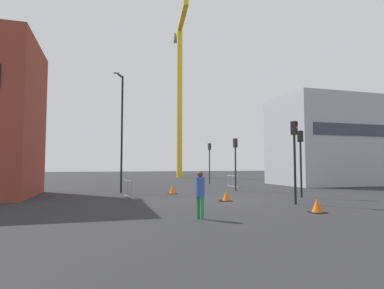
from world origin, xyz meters
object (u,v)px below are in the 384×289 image
object	(u,v)px
traffic_light_near	(235,156)
traffic_cone_orange	(172,190)
streetlamp_tall	(121,125)
traffic_light_corner	(295,149)
construction_crane	(180,80)
traffic_light_verge	(301,153)
pedestrian_walking	(200,191)
traffic_cone_by_barrier	(226,196)
traffic_cone_on_verge	(317,206)
traffic_light_far	(210,157)

from	to	relation	value
traffic_light_near	traffic_cone_orange	size ratio (longest dim) A/B	6.54
streetlamp_tall	traffic_light_corner	distance (m)	12.32
construction_crane	traffic_light_verge	size ratio (longest dim) A/B	6.01
streetlamp_tall	pedestrian_walking	size ratio (longest dim) A/B	4.75
construction_crane	pedestrian_walking	world-z (taller)	construction_crane
pedestrian_walking	traffic_cone_orange	xyz separation A→B (m)	(1.17, 10.19, -0.76)
traffic_light_corner	streetlamp_tall	bearing A→B (deg)	133.24
pedestrian_walking	traffic_cone_by_barrier	size ratio (longest dim) A/B	3.06
traffic_cone_orange	traffic_cone_by_barrier	bearing A→B (deg)	-68.55
streetlamp_tall	traffic_cone_on_verge	xyz separation A→B (m)	(7.54, -11.53, -4.60)
construction_crane	traffic_light_verge	world-z (taller)	construction_crane
traffic_light_corner	traffic_cone_on_verge	distance (m)	3.79
streetlamp_tall	pedestrian_walking	bearing A→B (deg)	-78.85
traffic_light_verge	traffic_cone_orange	xyz separation A→B (m)	(-7.23, 4.47, -2.50)
construction_crane	traffic_light_corner	world-z (taller)	construction_crane
traffic_light_near	traffic_light_verge	bearing A→B (deg)	-70.87
construction_crane	traffic_cone_on_verge	distance (m)	40.47
pedestrian_walking	traffic_cone_orange	bearing A→B (deg)	83.44
construction_crane	pedestrian_walking	distance (m)	41.04
traffic_light_verge	traffic_cone_by_barrier	world-z (taller)	traffic_light_verge
traffic_light_verge	traffic_light_near	size ratio (longest dim) A/B	1.02
traffic_cone_by_barrier	traffic_light_verge	bearing A→B (deg)	6.03
construction_crane	traffic_cone_on_verge	world-z (taller)	construction_crane
pedestrian_walking	traffic_cone_by_barrier	xyz separation A→B (m)	(3.14, 5.16, -0.78)
streetlamp_tall	traffic_cone_orange	distance (m)	5.94
streetlamp_tall	traffic_light_far	xyz separation A→B (m)	(9.58, 8.24, -2.01)
traffic_light_corner	pedestrian_walking	distance (m)	6.89
traffic_light_near	pedestrian_walking	bearing A→B (deg)	-119.66
streetlamp_tall	traffic_light_far	distance (m)	12.80
pedestrian_walking	traffic_cone_on_verge	distance (m)	5.29
pedestrian_walking	traffic_cone_on_verge	xyz separation A→B (m)	(5.24, 0.15, -0.77)
streetlamp_tall	traffic_cone_on_verge	bearing A→B (deg)	-56.82
construction_crane	pedestrian_walking	bearing A→B (deg)	-102.43
construction_crane	traffic_light_verge	bearing A→B (deg)	-89.71
traffic_light_near	traffic_light_corner	xyz separation A→B (m)	(-0.43, -8.50, 0.12)
traffic_cone_by_barrier	pedestrian_walking	bearing A→B (deg)	-121.35
streetlamp_tall	construction_crane	bearing A→B (deg)	67.70
traffic_light_corner	traffic_light_far	bearing A→B (deg)	85.79
traffic_light_far	pedestrian_walking	bearing A→B (deg)	-110.07
construction_crane	traffic_light_verge	distance (m)	34.25
traffic_light_far	pedestrian_walking	distance (m)	21.29
traffic_light_verge	traffic_light_far	distance (m)	14.25
construction_crane	traffic_light_near	bearing A→B (deg)	-93.93
streetlamp_tall	traffic_cone_by_barrier	xyz separation A→B (m)	(5.45, -6.52, -4.61)
traffic_light_verge	pedestrian_walking	distance (m)	10.31
streetlamp_tall	traffic_cone_by_barrier	size ratio (longest dim) A/B	14.52
pedestrian_walking	traffic_light_corner	bearing A→B (deg)	25.15
construction_crane	traffic_cone_by_barrier	bearing A→B (deg)	-98.99
traffic_cone_on_verge	traffic_cone_by_barrier	bearing A→B (deg)	112.65
traffic_light_verge	traffic_light_corner	world-z (taller)	traffic_light_corner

